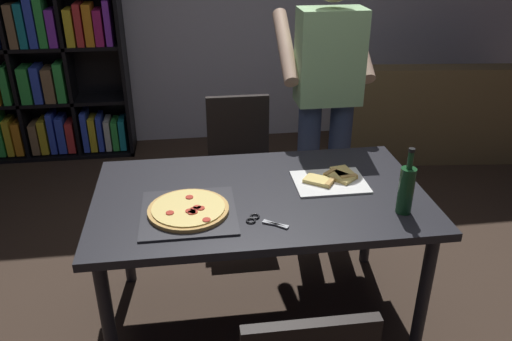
{
  "coord_description": "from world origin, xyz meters",
  "views": [
    {
      "loc": [
        -0.31,
        -2.16,
        1.96
      ],
      "look_at": [
        0.0,
        0.15,
        0.8
      ],
      "focal_mm": 35.96,
      "sensor_mm": 36.0,
      "label": 1
    }
  ],
  "objects": [
    {
      "name": "couch",
      "position": [
        1.89,
        1.99,
        0.3
      ],
      "size": [
        1.78,
        1.02,
        0.85
      ],
      "color": "brown",
      "rests_on": "ground_plane"
    },
    {
      "name": "kitchen_scissors",
      "position": [
        -0.03,
        -0.26,
        0.76
      ],
      "size": [
        0.19,
        0.15,
        0.01
      ],
      "color": "silver",
      "rests_on": "dining_table"
    },
    {
      "name": "ground_plane",
      "position": [
        0.0,
        0.0,
        0.0
      ],
      "size": [
        12.0,
        12.0,
        0.0
      ],
      "primitive_type": "plane",
      "color": "#38281E"
    },
    {
      "name": "pizza_slices_on_towel",
      "position": [
        0.38,
        0.07,
        0.76
      ],
      "size": [
        0.36,
        0.28,
        0.03
      ],
      "color": "white",
      "rests_on": "dining_table"
    },
    {
      "name": "wine_bottle",
      "position": [
        0.62,
        -0.26,
        0.87
      ],
      "size": [
        0.07,
        0.07,
        0.32
      ],
      "color": "#194723",
      "rests_on": "dining_table"
    },
    {
      "name": "chair_far_side",
      "position": [
        0.0,
        0.95,
        0.51
      ],
      "size": [
        0.42,
        0.42,
        0.9
      ],
      "color": "black",
      "rests_on": "ground_plane"
    },
    {
      "name": "pepperoni_pizza_on_tray",
      "position": [
        -0.35,
        -0.14,
        0.77
      ],
      "size": [
        0.43,
        0.43,
        0.04
      ],
      "color": "#2D2D33",
      "rests_on": "dining_table"
    },
    {
      "name": "dining_table",
      "position": [
        0.0,
        0.0,
        0.68
      ],
      "size": [
        1.61,
        0.94,
        0.75
      ],
      "color": "#232328",
      "rests_on": "ground_plane"
    },
    {
      "name": "person_serving_pizza",
      "position": [
        0.51,
        0.73,
        1.0
      ],
      "size": [
        0.55,
        0.54,
        1.75
      ],
      "color": "#38476B",
      "rests_on": "ground_plane"
    },
    {
      "name": "bookshelf",
      "position": [
        -1.55,
        2.37,
        0.9
      ],
      "size": [
        1.4,
        0.35,
        1.95
      ],
      "color": "black",
      "rests_on": "ground_plane"
    }
  ]
}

